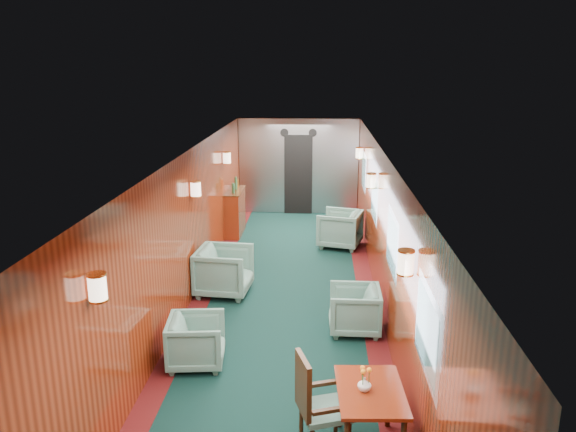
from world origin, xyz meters
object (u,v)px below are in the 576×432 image
object	(u,v)px
side_chair	(315,401)
armchair_left_far	(224,271)
dining_table	(370,400)
armchair_left_near	(196,341)
credenza	(235,212)
armchair_right_far	(340,229)
armchair_right_near	(354,310)

from	to	relation	value
side_chair	armchair_left_far	size ratio (longest dim) A/B	1.21
side_chair	armchair_left_far	distance (m)	4.16
dining_table	armchair_left_near	distance (m)	2.57
credenza	armchair_left_far	bearing A→B (deg)	-84.49
dining_table	armchair_right_far	distance (m)	6.42
side_chair	armchair_right_near	size ratio (longest dim) A/B	1.45
armchair_left_near	credenza	bearing A→B (deg)	-2.27
credenza	side_chair	bearing A→B (deg)	-75.59
armchair_left_near	armchair_left_far	xyz separation A→B (m)	(-0.03, 2.28, 0.08)
credenza	armchair_right_near	distance (m)	5.23
credenza	armchair_right_near	world-z (taller)	credenza
armchair_right_near	side_chair	bearing A→B (deg)	-10.78
armchair_left_near	armchair_right_far	world-z (taller)	armchair_right_far
side_chair	armchair_left_near	bearing A→B (deg)	115.31
credenza	armchair_left_near	distance (m)	5.69
armchair_left_far	armchair_right_far	distance (m)	3.26
armchair_right_far	side_chair	bearing A→B (deg)	11.44
side_chair	credenza	xyz separation A→B (m)	(-1.87, 7.27, -0.06)
dining_table	armchair_left_far	xyz separation A→B (m)	(-2.07, 3.82, -0.18)
side_chair	armchair_right_far	bearing A→B (deg)	67.80
armchair_left_far	armchair_right_near	xyz separation A→B (m)	(2.07, -1.25, -0.07)
armchair_left_near	armchair_right_near	size ratio (longest dim) A/B	0.97
dining_table	armchair_right_near	distance (m)	2.58
armchair_left_near	dining_table	bearing A→B (deg)	-132.96
dining_table	armchair_left_near	bearing A→B (deg)	140.15
armchair_left_near	armchair_left_far	distance (m)	2.28
dining_table	armchair_left_far	size ratio (longest dim) A/B	1.08
side_chair	dining_table	bearing A→B (deg)	-13.23
armchair_right_far	credenza	bearing A→B (deg)	-93.89
armchair_left_far	side_chair	bearing A→B (deg)	-153.01
dining_table	credenza	size ratio (longest dim) A/B	0.74
armchair_right_near	armchair_left_near	bearing A→B (deg)	-62.48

